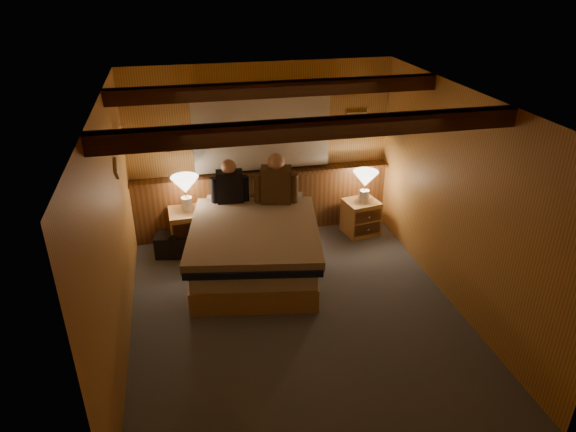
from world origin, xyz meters
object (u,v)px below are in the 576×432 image
object	(u,v)px
bed	(255,246)
person_left	(230,185)
nightstand_left	(190,230)
person_right	(276,182)
nightstand_right	(361,217)
duffel_bag	(175,244)
lamp_right	(365,181)
lamp_left	(185,187)

from	to	relation	value
bed	person_left	xyz separation A→B (m)	(-0.20, 0.71, 0.56)
nightstand_left	person_right	bearing A→B (deg)	-11.72
bed	person_left	bearing A→B (deg)	116.08
nightstand_left	nightstand_right	bearing A→B (deg)	-4.23
bed	person_left	world-z (taller)	person_left
nightstand_left	duffel_bag	xyz separation A→B (m)	(-0.21, -0.12, -0.13)
nightstand_left	person_right	world-z (taller)	person_right
nightstand_left	person_right	xyz separation A→B (m)	(1.16, -0.19, 0.66)
bed	nightstand_right	xyz separation A→B (m)	(1.65, 0.67, -0.10)
duffel_bag	nightstand_right	bearing A→B (deg)	12.18
lamp_right	nightstand_right	bearing A→B (deg)	126.20
nightstand_right	person_right	bearing A→B (deg)	175.48
nightstand_left	lamp_right	size ratio (longest dim) A/B	1.24
person_right	nightstand_left	bearing A→B (deg)	-176.12
bed	nightstand_left	bearing A→B (deg)	146.07
nightstand_left	duffel_bag	distance (m)	0.28
bed	lamp_left	xyz separation A→B (m)	(-0.78, 0.78, 0.55)
bed	lamp_left	bearing A→B (deg)	144.96
lamp_left	duffel_bag	world-z (taller)	lamp_left
bed	duffel_bag	distance (m)	1.17
nightstand_right	lamp_left	distance (m)	2.51
nightstand_right	person_left	distance (m)	1.97
bed	lamp_right	size ratio (longest dim) A/B	4.78
bed	nightstand_left	distance (m)	1.07
nightstand_left	nightstand_right	distance (m)	2.42
person_left	person_right	world-z (taller)	person_right
person_left	duffel_bag	world-z (taller)	person_left
person_left	person_right	distance (m)	0.61
nightstand_left	lamp_left	bearing A→B (deg)	101.15
lamp_right	nightstand_left	bearing A→B (deg)	177.79
lamp_right	person_left	size ratio (longest dim) A/B	0.75
nightstand_left	person_right	distance (m)	1.35
person_right	lamp_left	bearing A→B (deg)	-177.88
nightstand_right	lamp_left	world-z (taller)	lamp_left
nightstand_left	lamp_right	xyz separation A→B (m)	(2.43, -0.09, 0.54)
lamp_left	person_right	world-z (taller)	person_right
nightstand_right	person_left	size ratio (longest dim) A/B	0.84
nightstand_right	person_left	world-z (taller)	person_left
person_left	person_right	bearing A→B (deg)	-10.71
person_left	lamp_left	bearing A→B (deg)	176.81
bed	nightstand_left	size ratio (longest dim) A/B	3.85
nightstand_left	nightstand_right	xyz separation A→B (m)	(2.41, -0.07, -0.04)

